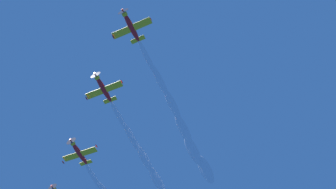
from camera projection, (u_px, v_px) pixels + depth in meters
The scene contains 5 objects.
airplane_lead at pixel (131, 26), 81.14m from camera, with size 6.87×7.69×2.39m.
airplane_left_wingman at pixel (103, 88), 85.84m from camera, with size 6.87×7.67×2.30m.
airplane_right_wingman at pixel (79, 152), 90.40m from camera, with size 6.87×7.64×2.51m.
smoke_trail_lead at pixel (188, 137), 91.57m from camera, with size 34.90×8.55×2.79m.
smoke_trail_left_wingman at pixel (160, 187), 96.21m from camera, with size 34.84×8.11×2.54m.
Camera 1 is at (21.69, 6.27, 1.46)m, focal length 48.75 mm.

